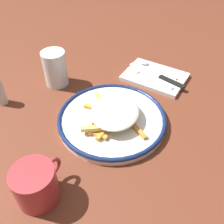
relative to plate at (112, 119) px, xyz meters
The scene contains 9 objects.
ground_plane 0.01m from the plate, ahead, with size 2.60×2.60×0.00m, color brown.
plate is the anchor object (origin of this frame).
fries_heap 0.03m from the plate, 102.08° to the right, with size 0.19×0.20×0.04m.
napkin 0.25m from the plate, ahead, with size 0.14×0.19×0.01m, color white.
fork 0.22m from the plate, ahead, with size 0.04×0.18×0.00m.
knife 0.25m from the plate, ahead, with size 0.04×0.21×0.01m.
spoon 0.29m from the plate, ahead, with size 0.04×0.15×0.01m.
water_glass 0.26m from the plate, 79.23° to the left, with size 0.07×0.07×0.11m, color silver.
coffee_mug 0.27m from the plate, behind, with size 0.12×0.09×0.09m.
Camera 1 is at (-0.40, -0.28, 0.49)m, focal length 40.53 mm.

